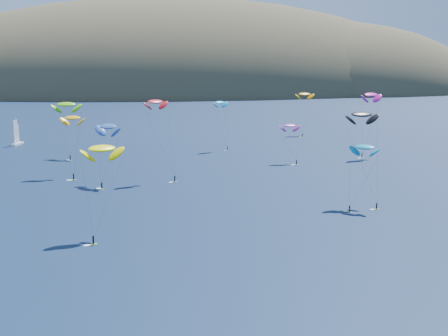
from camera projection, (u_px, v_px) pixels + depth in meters
name	position (u px, v px, depth m)	size (l,w,h in m)	color
island	(191.00, 100.00, 643.21)	(730.00, 300.00, 210.00)	#3D3526
sailboat	(17.00, 143.00, 266.29)	(10.37, 9.00, 12.46)	white
kitesurfer_1	(72.00, 118.00, 233.70)	(10.84, 11.81, 17.72)	#D5FE1C
kitesurfer_2	(102.00, 149.00, 135.33)	(10.27, 13.12, 21.54)	#D5FE1C
kitesurfer_3	(66.00, 104.00, 200.86)	(9.73, 14.30, 25.32)	#D5FE1C
kitesurfer_4	(220.00, 102.00, 251.82)	(7.76, 7.24, 21.19)	#D5FE1C
kitesurfer_5	(365.00, 147.00, 159.30)	(9.94, 9.95, 17.72)	#D5FE1C
kitesurfer_6	(290.00, 126.00, 223.93)	(7.54, 8.33, 15.34)	#D5FE1C
kitesurfer_7	(362.00, 114.00, 164.56)	(9.13, 13.08, 25.75)	#D5FE1C
kitesurfer_8	(371.00, 95.00, 235.74)	(10.92, 9.42, 26.14)	#D5FE1C
kitesurfer_9	(155.00, 102.00, 192.47)	(10.60, 10.06, 26.55)	#D5FE1C
kitesurfer_10	(108.00, 127.00, 187.65)	(10.37, 15.13, 20.14)	#D5FE1C
kitesurfer_11	(305.00, 94.00, 298.29)	(9.74, 14.17, 21.81)	#D5FE1C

